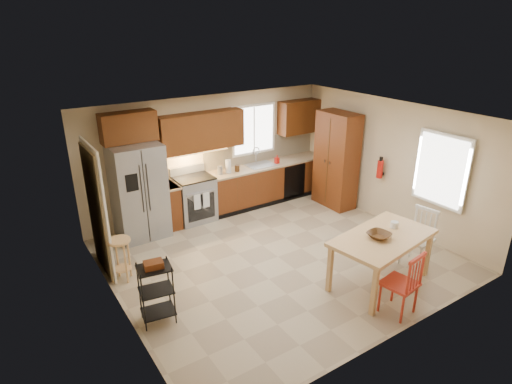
{
  "coord_description": "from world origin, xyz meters",
  "views": [
    {
      "loc": [
        -3.95,
        -5.29,
        3.91
      ],
      "look_at": [
        -0.2,
        0.4,
        1.15
      ],
      "focal_mm": 30.0,
      "sensor_mm": 36.0,
      "label": 1
    }
  ],
  "objects_px": {
    "soap_bottle": "(277,159)",
    "chair_red": "(400,282)",
    "fire_extinguisher": "(380,169)",
    "refrigerator": "(139,191)",
    "table_bowl": "(379,238)",
    "table_jar": "(394,226)",
    "bar_stool": "(121,260)",
    "range_stove": "(194,199)",
    "pantry": "(336,160)",
    "chair_white": "(417,238)",
    "dining_table": "(380,260)",
    "utility_cart": "(157,293)"
  },
  "relations": [
    {
      "from": "soap_bottle",
      "to": "utility_cart",
      "type": "relative_size",
      "value": 0.21
    },
    {
      "from": "pantry",
      "to": "table_jar",
      "type": "bearing_deg",
      "value": -114.54
    },
    {
      "from": "refrigerator",
      "to": "table_bowl",
      "type": "height_order",
      "value": "refrigerator"
    },
    {
      "from": "chair_white",
      "to": "fire_extinguisher",
      "type": "bearing_deg",
      "value": -35.57
    },
    {
      "from": "chair_white",
      "to": "table_bowl",
      "type": "distance_m",
      "value": 1.11
    },
    {
      "from": "soap_bottle",
      "to": "utility_cart",
      "type": "bearing_deg",
      "value": -146.4
    },
    {
      "from": "range_stove",
      "to": "pantry",
      "type": "bearing_deg",
      "value": -18.29
    },
    {
      "from": "chair_red",
      "to": "soap_bottle",
      "type": "bearing_deg",
      "value": 68.35
    },
    {
      "from": "refrigerator",
      "to": "chair_red",
      "type": "distance_m",
      "value": 4.85
    },
    {
      "from": "pantry",
      "to": "fire_extinguisher",
      "type": "relative_size",
      "value": 5.83
    },
    {
      "from": "soap_bottle",
      "to": "range_stove",
      "type": "bearing_deg",
      "value": 177.6
    },
    {
      "from": "table_bowl",
      "to": "pantry",
      "type": "bearing_deg",
      "value": 58.51
    },
    {
      "from": "range_stove",
      "to": "table_jar",
      "type": "bearing_deg",
      "value": -63.6
    },
    {
      "from": "pantry",
      "to": "chair_white",
      "type": "relative_size",
      "value": 2.13
    },
    {
      "from": "table_bowl",
      "to": "table_jar",
      "type": "distance_m",
      "value": 0.48
    },
    {
      "from": "chair_red",
      "to": "utility_cart",
      "type": "height_order",
      "value": "chair_red"
    },
    {
      "from": "soap_bottle",
      "to": "chair_red",
      "type": "height_order",
      "value": "soap_bottle"
    },
    {
      "from": "refrigerator",
      "to": "chair_white",
      "type": "bearing_deg",
      "value": -45.6
    },
    {
      "from": "chair_white",
      "to": "table_bowl",
      "type": "height_order",
      "value": "chair_white"
    },
    {
      "from": "refrigerator",
      "to": "chair_white",
      "type": "xyz_separation_m",
      "value": [
        3.52,
        -3.59,
        -0.42
      ]
    },
    {
      "from": "refrigerator",
      "to": "table_jar",
      "type": "distance_m",
      "value": 4.6
    },
    {
      "from": "range_stove",
      "to": "soap_bottle",
      "type": "relative_size",
      "value": 4.82
    },
    {
      "from": "bar_stool",
      "to": "table_jar",
      "type": "bearing_deg",
      "value": -46.84
    },
    {
      "from": "dining_table",
      "to": "utility_cart",
      "type": "xyz_separation_m",
      "value": [
        -3.27,
        1.04,
        0.04
      ]
    },
    {
      "from": "chair_red",
      "to": "table_jar",
      "type": "xyz_separation_m",
      "value": [
        0.72,
        0.75,
        0.37
      ]
    },
    {
      "from": "range_stove",
      "to": "bar_stool",
      "type": "distance_m",
      "value": 2.39
    },
    {
      "from": "table_jar",
      "to": "bar_stool",
      "type": "bearing_deg",
      "value": 149.32
    },
    {
      "from": "fire_extinguisher",
      "to": "chair_red",
      "type": "relative_size",
      "value": 0.36
    },
    {
      "from": "chair_white",
      "to": "bar_stool",
      "type": "height_order",
      "value": "chair_white"
    },
    {
      "from": "pantry",
      "to": "chair_red",
      "type": "bearing_deg",
      "value": -119.56
    },
    {
      "from": "range_stove",
      "to": "table_jar",
      "type": "relative_size",
      "value": 5.96
    },
    {
      "from": "chair_white",
      "to": "chair_red",
      "type": "bearing_deg",
      "value": 109.33
    },
    {
      "from": "fire_extinguisher",
      "to": "chair_white",
      "type": "distance_m",
      "value": 1.91
    },
    {
      "from": "range_stove",
      "to": "soap_bottle",
      "type": "distance_m",
      "value": 2.1
    },
    {
      "from": "table_bowl",
      "to": "table_jar",
      "type": "bearing_deg",
      "value": 12.53
    },
    {
      "from": "dining_table",
      "to": "table_bowl",
      "type": "height_order",
      "value": "table_bowl"
    },
    {
      "from": "soap_bottle",
      "to": "refrigerator",
      "type": "bearing_deg",
      "value": 179.55
    },
    {
      "from": "table_bowl",
      "to": "fire_extinguisher",
      "type": "bearing_deg",
      "value": 41.81
    },
    {
      "from": "refrigerator",
      "to": "table_bowl",
      "type": "distance_m",
      "value": 4.4
    },
    {
      "from": "dining_table",
      "to": "table_bowl",
      "type": "xyz_separation_m",
      "value": [
        -0.1,
        0.0,
        0.42
      ]
    },
    {
      "from": "refrigerator",
      "to": "utility_cart",
      "type": "height_order",
      "value": "refrigerator"
    },
    {
      "from": "table_jar",
      "to": "table_bowl",
      "type": "bearing_deg",
      "value": -167.47
    },
    {
      "from": "table_jar",
      "to": "bar_stool",
      "type": "distance_m",
      "value": 4.37
    },
    {
      "from": "pantry",
      "to": "utility_cart",
      "type": "bearing_deg",
      "value": -160.83
    },
    {
      "from": "dining_table",
      "to": "utility_cart",
      "type": "relative_size",
      "value": 1.87
    },
    {
      "from": "range_stove",
      "to": "dining_table",
      "type": "bearing_deg",
      "value": -69.04
    },
    {
      "from": "utility_cart",
      "to": "table_jar",
      "type": "bearing_deg",
      "value": -5.11
    },
    {
      "from": "refrigerator",
      "to": "table_jar",
      "type": "bearing_deg",
      "value": -50.32
    },
    {
      "from": "fire_extinguisher",
      "to": "utility_cart",
      "type": "xyz_separation_m",
      "value": [
        -5.03,
        -0.63,
        -0.65
      ]
    },
    {
      "from": "refrigerator",
      "to": "bar_stool",
      "type": "bearing_deg",
      "value": -121.17
    }
  ]
}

